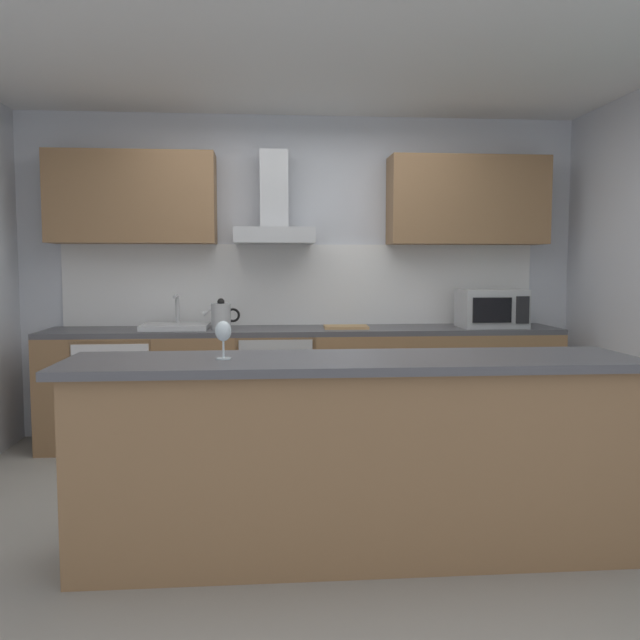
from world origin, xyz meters
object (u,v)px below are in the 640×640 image
object	(u,v)px
sink	(176,326)
range_hood	(274,214)
microwave	(491,308)
wine_glass	(223,333)
chopping_board	(346,327)
refrigerator	(120,392)
kettle	(221,316)
oven	(275,385)

from	to	relation	value
sink	range_hood	size ratio (longest dim) A/B	0.69
microwave	wine_glass	world-z (taller)	microwave
sink	chopping_board	world-z (taller)	sink
refrigerator	wine_glass	world-z (taller)	wine_glass
refrigerator	microwave	distance (m)	2.97
range_hood	wine_glass	bearing A→B (deg)	-97.09
sink	wine_glass	distance (m)	2.11
refrigerator	microwave	world-z (taller)	microwave
microwave	range_hood	xyz separation A→B (m)	(-1.71, 0.16, 0.74)
microwave	refrigerator	bearing A→B (deg)	179.50
sink	range_hood	distance (m)	1.15
sink	chopping_board	distance (m)	1.31
refrigerator	microwave	bearing A→B (deg)	-0.50
kettle	chopping_board	xyz separation A→B (m)	(0.96, 0.01, -0.09)
microwave	kettle	bearing A→B (deg)	-179.84
sink	chopping_board	xyz separation A→B (m)	(1.31, -0.03, -0.02)
microwave	chopping_board	bearing A→B (deg)	179.79
kettle	wine_glass	size ratio (longest dim) A/B	1.62
refrigerator	sink	world-z (taller)	sink
refrigerator	microwave	xyz separation A→B (m)	(2.90, -0.03, 0.62)
kettle	wine_glass	distance (m)	2.01
kettle	wine_glass	world-z (taller)	kettle
chopping_board	refrigerator	bearing A→B (deg)	179.31
oven	sink	world-z (taller)	sink
kettle	oven	bearing A→B (deg)	4.70
sink	chopping_board	size ratio (longest dim) A/B	1.47
kettle	range_hood	world-z (taller)	range_hood
refrigerator	kettle	distance (m)	0.97
refrigerator	range_hood	world-z (taller)	range_hood
wine_glass	chopping_board	distance (m)	2.18
sink	wine_glass	xyz separation A→B (m)	(0.49, -2.05, 0.15)
kettle	chopping_board	world-z (taller)	kettle
oven	kettle	bearing A→B (deg)	-175.30
oven	wine_glass	bearing A→B (deg)	-97.54
chopping_board	sink	bearing A→B (deg)	178.49
chopping_board	microwave	bearing A→B (deg)	-0.21
refrigerator	sink	xyz separation A→B (m)	(0.43, 0.01, 0.50)
microwave	kettle	world-z (taller)	microwave
oven	refrigerator	world-z (taller)	oven
microwave	wine_glass	xyz separation A→B (m)	(-1.98, -2.01, 0.03)
chopping_board	wine_glass	bearing A→B (deg)	-112.17
kettle	refrigerator	bearing A→B (deg)	177.73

